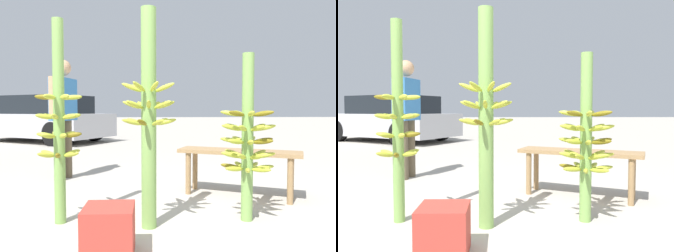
# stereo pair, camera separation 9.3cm
# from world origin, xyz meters

# --- Properties ---
(ground_plane) EXTENTS (80.00, 80.00, 0.00)m
(ground_plane) POSITION_xyz_m (0.00, 0.00, 0.00)
(ground_plane) COLOR #B2AA9E
(banana_stalk_left) EXTENTS (0.38, 0.38, 1.69)m
(banana_stalk_left) POSITION_xyz_m (-0.75, 0.40, 0.84)
(banana_stalk_left) COLOR #7AA851
(banana_stalk_left) RESTS_ON ground_plane
(banana_stalk_center) EXTENTS (0.44, 0.44, 1.74)m
(banana_stalk_center) POSITION_xyz_m (-0.01, 0.26, 0.89)
(banana_stalk_center) COLOR #7AA851
(banana_stalk_center) RESTS_ON ground_plane
(banana_stalk_right) EXTENTS (0.47, 0.47, 1.42)m
(banana_stalk_right) POSITION_xyz_m (0.83, 0.39, 0.70)
(banana_stalk_right) COLOR #7AA851
(banana_stalk_right) RESTS_ON ground_plane
(vendor_person) EXTENTS (0.29, 0.66, 1.62)m
(vendor_person) POSITION_xyz_m (-1.18, 2.18, 0.96)
(vendor_person) COLOR brown
(vendor_person) RESTS_ON ground_plane
(market_bench) EXTENTS (1.33, 0.87, 0.51)m
(market_bench) POSITION_xyz_m (0.96, 1.17, 0.42)
(market_bench) COLOR #99754C
(market_bench) RESTS_ON ground_plane
(parked_car) EXTENTS (4.45, 3.59, 1.36)m
(parked_car) POSITION_xyz_m (-3.21, 7.63, 0.66)
(parked_car) COLOR #B7B7BC
(parked_car) RESTS_ON ground_plane
(produce_crate) EXTENTS (0.32, 0.32, 0.32)m
(produce_crate) POSITION_xyz_m (-0.26, -0.24, 0.16)
(produce_crate) COLOR #B2382D
(produce_crate) RESTS_ON ground_plane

